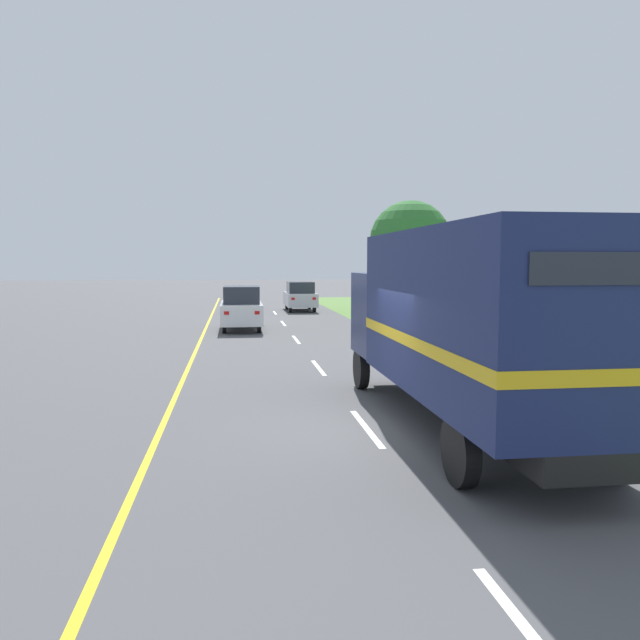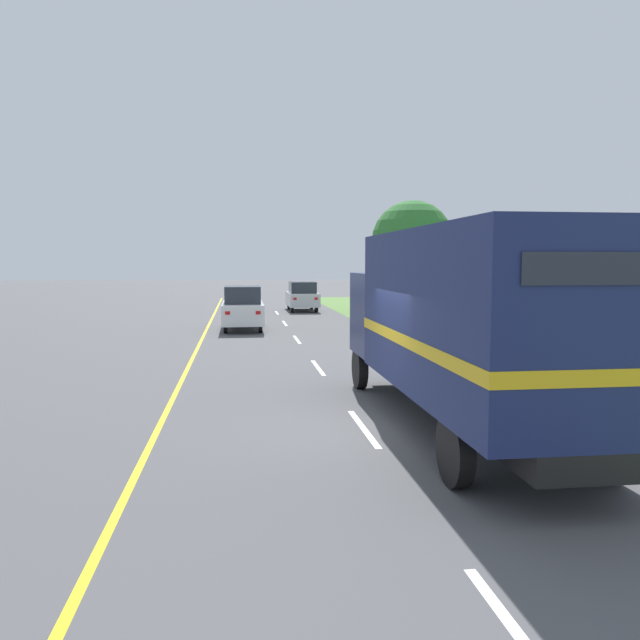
{
  "view_description": "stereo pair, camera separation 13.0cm",
  "coord_description": "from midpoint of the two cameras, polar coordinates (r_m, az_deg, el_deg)",
  "views": [
    {
      "loc": [
        -2.34,
        -10.73,
        3.0
      ],
      "look_at": [
        0.3,
        8.63,
        1.2
      ],
      "focal_mm": 35.0,
      "sensor_mm": 36.0,
      "label": 1
    },
    {
      "loc": [
        -2.21,
        -10.75,
        3.0
      ],
      "look_at": [
        0.3,
        8.63,
        1.2
      ],
      "focal_mm": 35.0,
      "sensor_mm": 36.0,
      "label": 2
    }
  ],
  "objects": [
    {
      "name": "roadside_tree_mid",
      "position": [
        30.75,
        21.3,
        5.96
      ],
      "size": [
        3.44,
        3.44,
        5.31
      ],
      "color": "brown",
      "rests_on": "ground"
    },
    {
      "name": "roadside_tree_near",
      "position": [
        24.82,
        25.2,
        4.26
      ],
      "size": [
        2.88,
        2.88,
        4.23
      ],
      "color": "brown",
      "rests_on": "ground"
    },
    {
      "name": "centre_dash_farthest",
      "position": [
        37.5,
        -4.25,
        0.67
      ],
      "size": [
        0.12,
        2.6,
        0.01
      ],
      "primitive_type": "cube",
      "color": "white",
      "rests_on": "ground"
    },
    {
      "name": "centre_dash_far",
      "position": [
        30.94,
        -3.5,
        -0.3
      ],
      "size": [
        0.12,
        2.6,
        0.01
      ],
      "primitive_type": "cube",
      "color": "white",
      "rests_on": "ground"
    },
    {
      "name": "centre_dash_mid_b",
      "position": [
        24.41,
        -2.35,
        -1.79
      ],
      "size": [
        0.12,
        2.6,
        0.01
      ],
      "primitive_type": "cube",
      "color": "white",
      "rests_on": "ground"
    },
    {
      "name": "centre_dash_near",
      "position": [
        11.55,
        3.92,
        -9.8
      ],
      "size": [
        0.12,
        2.6,
        0.01
      ],
      "primitive_type": "cube",
      "color": "white",
      "rests_on": "ground"
    },
    {
      "name": "ground_plane",
      "position": [
        11.38,
        4.1,
        -10.04
      ],
      "size": [
        200.0,
        200.0,
        0.0
      ],
      "primitive_type": "plane",
      "color": "#515154"
    },
    {
      "name": "lead_car_white",
      "position": [
        28.04,
        -7.34,
        1.1
      ],
      "size": [
        1.8,
        4.18,
        1.97
      ],
      "color": "black",
      "rests_on": "ground"
    },
    {
      "name": "roadside_tree_far",
      "position": [
        37.2,
        8.14,
        7.13
      ],
      "size": [
        4.77,
        4.77,
        6.63
      ],
      "color": "brown",
      "rests_on": "ground"
    },
    {
      "name": "highway_sign",
      "position": [
        17.61,
        19.7,
        1.1
      ],
      "size": [
        2.31,
        0.09,
        2.87
      ],
      "color": "#9E9EA3",
      "rests_on": "ground"
    },
    {
      "name": "grass_shoulder",
      "position": [
        29.17,
        25.5,
        -1.15
      ],
      "size": [
        20.0,
        58.45,
        0.01
      ],
      "primitive_type": "cube",
      "color": "#608942",
      "rests_on": "ground"
    },
    {
      "name": "horse_trailer_truck",
      "position": [
        11.23,
        13.08,
        -0.04
      ],
      "size": [
        2.55,
        8.9,
        3.54
      ],
      "color": "black",
      "rests_on": "ground"
    },
    {
      "name": "centre_dash_mid_a",
      "position": [
        17.91,
        -0.36,
        -4.37
      ],
      "size": [
        0.12,
        2.6,
        0.01
      ],
      "primitive_type": "cube",
      "color": "white",
      "rests_on": "ground"
    },
    {
      "name": "edge_line_yellow",
      "position": [
        24.45,
        -11.05,
        -1.88
      ],
      "size": [
        0.12,
        58.45,
        0.01
      ],
      "primitive_type": "cube",
      "color": "yellow",
      "rests_on": "ground"
    },
    {
      "name": "lead_car_silver_ahead",
      "position": [
        38.91,
        -1.93,
        2.21
      ],
      "size": [
        1.8,
        4.16,
        1.82
      ],
      "color": "black",
      "rests_on": "ground"
    }
  ]
}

